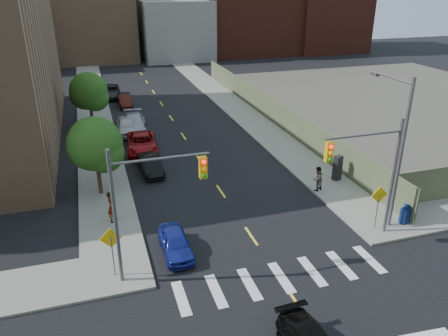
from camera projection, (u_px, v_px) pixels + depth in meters
ground at (319, 336)px, 18.22m from camera, size 160.00×160.00×0.00m
sidewalk_nw at (92, 101)px, 52.31m from camera, size 3.50×73.00×0.15m
sidewalk_ne at (216, 91)px, 56.55m from camera, size 3.50×73.00×0.15m
fence_north at (270, 109)px, 44.79m from camera, size 0.12×44.00×2.50m
gravel_lot at (406, 102)px, 52.06m from camera, size 36.00×42.00×0.06m
bg_bldg_midwest at (91, 15)px, 76.43m from camera, size 14.00×16.00×15.00m
bg_bldg_center at (173, 29)px, 79.52m from camera, size 12.00×16.00×10.00m
bg_bldg_east at (242, 9)px, 83.89m from camera, size 18.00×18.00×16.00m
bg_bldg_fareast at (322, 2)px, 86.12m from camera, size 14.00×16.00×18.00m
signal_nw at (147, 196)px, 20.00m from camera, size 4.59×0.30×7.00m
signal_ne at (372, 165)px, 23.27m from camera, size 4.59×0.30×7.00m
streetlight_ne at (398, 143)px, 24.38m from camera, size 0.25×3.70×9.00m
warn_sign_nw at (111, 243)px, 20.96m from camera, size 1.06×0.06×2.83m
warn_sign_ne at (379, 200)px, 25.06m from camera, size 1.06×0.06×2.83m
warn_sign_midwest at (98, 147)px, 32.75m from camera, size 1.06×0.06×2.83m
tree_west_near at (95, 147)px, 28.64m from camera, size 3.66×3.64×5.52m
tree_west_far at (89, 93)px, 41.74m from camera, size 3.66×3.64×5.52m
parked_car_blue at (176, 243)px, 23.41m from camera, size 1.51×3.70×1.26m
parked_car_black at (150, 164)px, 33.09m from camera, size 1.67×4.17×1.35m
parked_car_red at (142, 143)px, 37.08m from camera, size 2.97×5.62×1.50m
parked_car_silver at (134, 123)px, 42.07m from camera, size 2.62×5.47×1.54m
parked_car_white at (127, 126)px, 41.28m from camera, size 2.07×4.65×1.55m
parked_car_maroon at (125, 101)px, 50.09m from camera, size 1.55×4.03×1.31m
parked_car_grey at (110, 91)px, 53.76m from camera, size 2.50×5.41×1.50m
mailbox at (405, 214)px, 26.04m from camera, size 0.59×0.50×1.26m
payphone at (337, 168)px, 31.49m from camera, size 0.65×0.59×1.85m
pedestrian_west at (112, 207)px, 26.08m from camera, size 0.67×0.82×1.95m
pedestrian_east at (317, 179)px, 29.94m from camera, size 1.03×0.93×1.75m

